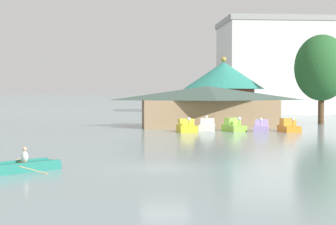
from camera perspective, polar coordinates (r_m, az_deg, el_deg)
ground_plane at (r=27.67m, az=-0.29°, el=-5.94°), size 2000.00×2000.00×0.00m
rowboat_with_rower at (r=27.36m, az=-15.59°, el=-5.63°), size 3.94×3.60×1.34m
pedal_boat_yellow at (r=52.75m, az=1.99°, el=-1.53°), size 1.87×2.83×1.50m
pedal_boat_white at (r=54.88m, az=4.22°, el=-1.41°), size 2.14×2.95×1.60m
pedal_boat_lime at (r=54.26m, az=7.01°, el=-1.43°), size 2.24×2.96×1.50m
pedal_boat_lavender at (r=54.31m, az=9.95°, el=-1.50°), size 2.25×3.16×1.43m
pedal_boat_orange at (r=54.57m, az=12.77°, el=-1.46°), size 1.60×3.03×1.44m
boathouse at (r=60.89m, az=4.29°, el=0.77°), size 16.00×8.59×4.64m
green_roof_pavilion at (r=71.95m, az=5.96°, el=2.66°), size 10.87×10.87×8.69m
shoreline_tree_right at (r=68.58m, az=16.08°, el=4.60°), size 6.60×6.60×11.03m
background_building_block at (r=103.94m, az=12.98°, el=4.78°), size 26.32×15.93×17.53m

